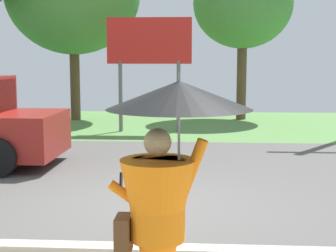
% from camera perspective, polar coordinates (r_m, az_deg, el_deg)
% --- Properties ---
extents(ground_plane, '(40.00, 22.00, 0.20)m').
position_cam_1_polar(ground_plane, '(10.76, -0.51, -4.70)').
color(ground_plane, '#565451').
extents(monk_pedestrian, '(1.14, 1.14, 2.13)m').
position_cam_1_polar(monk_pedestrian, '(4.03, -0.49, -7.87)').
color(monk_pedestrian, orange).
rests_on(monk_pedestrian, ground_plane).
extents(roadside_billboard, '(2.60, 0.12, 3.50)m').
position_cam_1_polar(roadside_billboard, '(15.57, -2.14, 8.69)').
color(roadside_billboard, slate).
rests_on(roadside_billboard, ground_plane).
extents(tree_left_far, '(3.65, 3.65, 5.95)m').
position_cam_1_polar(tree_left_far, '(19.19, 8.47, 13.53)').
color(tree_left_far, brown).
rests_on(tree_left_far, ground_plane).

